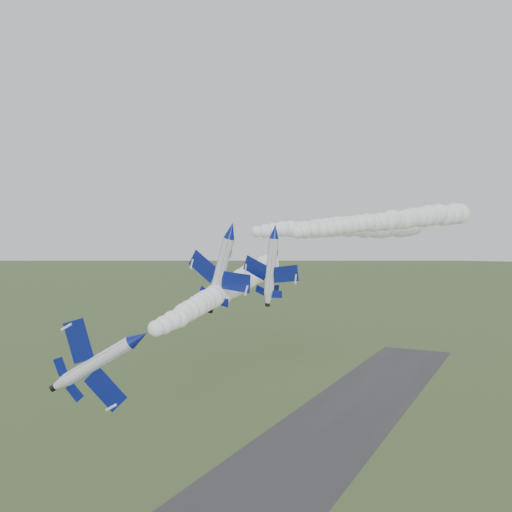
{
  "coord_description": "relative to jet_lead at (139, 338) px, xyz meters",
  "views": [
    {
      "loc": [
        40.23,
        -54.21,
        41.85
      ],
      "look_at": [
        4.96,
        16.4,
        39.19
      ],
      "focal_mm": 40.0,
      "sensor_mm": 36.0,
      "label": 1
    }
  ],
  "objects": [
    {
      "name": "runway",
      "position": [
        -5.15,
        39.72,
        -31.94
      ],
      "size": [
        24.0,
        260.0,
        0.04
      ],
      "primitive_type": "cube",
      "color": "#303033",
      "rests_on": "ground"
    },
    {
      "name": "smoke_trail_jet_lead",
      "position": [
        -11.39,
        39.67,
        1.52
      ],
      "size": [
        27.89,
        74.96,
        4.98
      ],
      "primitive_type": null,
      "rotation": [
        0.0,
        0.0,
        0.31
      ],
      "color": "white"
    },
    {
      "name": "jet_pair_left",
      "position": [
        -5.69,
        28.75,
        10.87
      ],
      "size": [
        11.58,
        14.38,
        4.68
      ],
      "rotation": [
        0.0,
        0.32,
        -0.17
      ],
      "color": "white"
    },
    {
      "name": "smoke_trail_jet_pair_left",
      "position": [
        0.74,
        68.34,
        11.89
      ],
      "size": [
        17.93,
        73.22,
        5.82
      ],
      "primitive_type": null,
      "rotation": [
        0.0,
        0.0,
        -0.17
      ],
      "color": "white"
    },
    {
      "name": "jet_lead",
      "position": [
        0.0,
        0.0,
        0.0
      ],
      "size": [
        5.73,
        11.62,
        8.44
      ],
      "rotation": [
        0.0,
        1.04,
        0.31
      ],
      "color": "white"
    },
    {
      "name": "jet_pair_right",
      "position": [
        1.27,
        29.02,
        10.69
      ],
      "size": [
        10.02,
        11.8,
        3.03
      ],
      "rotation": [
        0.0,
        0.13,
        -0.24
      ],
      "color": "white"
    },
    {
      "name": "smoke_trail_jet_pair_right",
      "position": [
        10.55,
        62.75,
        13.0
      ],
      "size": [
        20.02,
        63.24,
        4.66
      ],
      "primitive_type": null,
      "rotation": [
        0.0,
        0.0,
        -0.24
      ],
      "color": "white"
    }
  ]
}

